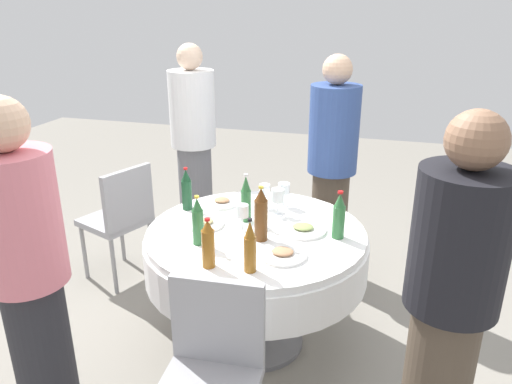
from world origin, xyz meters
TOP-DOWN VIEW (x-y plane):
  - ground_plane at (0.00, 0.00)m, footprint 10.00×10.00m
  - dining_table at (0.00, 0.00)m, footprint 1.24×1.24m
  - bottle_green_near at (-0.09, 0.11)m, footprint 0.06×0.06m
  - bottle_amber_far at (-0.11, -0.44)m, footprint 0.06×0.06m
  - bottle_dark_green_outer at (-0.48, 0.17)m, footprint 0.06×0.06m
  - bottle_green_left at (0.44, 0.04)m, footprint 0.07×0.07m
  - bottle_amber_right at (0.09, -0.43)m, footprint 0.06×0.06m
  - bottle_green_mid at (-0.24, -0.23)m, footprint 0.06×0.06m
  - bottle_brown_west at (0.06, -0.10)m, footprint 0.07×0.07m
  - wine_glass_left at (0.07, 0.38)m, footprint 0.07×0.07m
  - wine_glass_right at (-0.04, 0.32)m, footprint 0.07×0.07m
  - wine_glass_mid at (-0.07, -0.03)m, footprint 0.07×0.07m
  - wine_glass_west at (0.07, 0.23)m, footprint 0.08×0.08m
  - plate_rear at (0.25, 0.06)m, footprint 0.25×0.25m
  - plate_east at (-0.30, -0.02)m, footprint 0.22×0.22m
  - plate_front at (0.21, -0.25)m, footprint 0.24×0.24m
  - plate_south at (-0.31, 0.31)m, footprint 0.21×0.21m
  - person_near at (0.29, 0.92)m, footprint 0.34×0.34m
  - person_far at (0.94, -0.67)m, footprint 0.34×0.34m
  - person_outer at (-0.78, 1.00)m, footprint 0.34×0.34m
  - person_left at (-0.75, -0.88)m, footprint 0.34×0.34m
  - chair_mid at (-1.11, 0.43)m, footprint 0.52×0.52m
  - chair_west at (0.05, -0.85)m, footprint 0.42×0.42m

SIDE VIEW (x-z plane):
  - ground_plane at x=0.00m, z-range 0.00..0.00m
  - chair_mid at x=-1.11m, z-range 0.08..0.95m
  - chair_west at x=0.05m, z-range 0.08..0.95m
  - dining_table at x=0.00m, z-range 0.22..0.96m
  - plate_front at x=0.21m, z-range 0.73..0.77m
  - plate_rear at x=0.25m, z-range 0.73..0.77m
  - plate_east at x=-0.30m, z-range 0.73..0.77m
  - plate_south at x=-0.31m, z-range 0.73..0.77m
  - person_far at x=0.94m, z-range 0.04..1.63m
  - person_left at x=-0.75m, z-range 0.04..1.64m
  - person_near at x=0.29m, z-range 0.04..1.64m
  - wine_glass_left at x=0.07m, z-range 0.77..0.92m
  - wine_glass_right at x=-0.04m, z-range 0.78..0.92m
  - wine_glass_mid at x=-0.07m, z-range 0.78..0.93m
  - bottle_amber_far at x=-0.11m, z-range 0.73..0.98m
  - person_outer at x=-0.78m, z-range 0.04..1.68m
  - bottle_green_left at x=0.44m, z-range 0.73..0.99m
  - bottle_dark_green_outer at x=-0.48m, z-range 0.73..0.99m
  - wine_glass_west at x=0.07m, z-range 0.78..0.94m
  - bottle_amber_right at x=0.09m, z-range 0.73..1.00m
  - bottle_green_mid at x=-0.24m, z-range 0.73..1.00m
  - bottle_green_near at x=-0.09m, z-range 0.73..1.01m
  - bottle_brown_west at x=0.06m, z-range 0.73..1.03m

